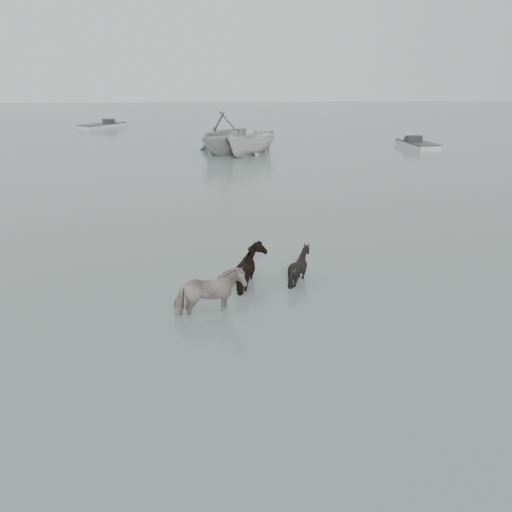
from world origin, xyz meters
The scene contains 9 objects.
ground centered at (0.00, 0.00, 0.00)m, with size 140.00×140.00×0.00m, color #566660.
pony_pinto centered at (-0.47, 0.12, 0.71)m, with size 0.77×1.68×1.42m, color black.
pony_dark centered at (0.66, 1.80, 0.70)m, with size 1.38×1.18×1.39m, color black.
pony_black centered at (1.96, 1.97, 0.59)m, with size 0.95×1.07×1.18m, color black.
rowboat_trail centered at (0.06, 22.95, 1.44)m, with size 4.72×5.47×2.88m, color #9C9F9C.
boat_small centered at (1.69, 21.97, 0.85)m, with size 1.66×4.41×1.70m, color beige.
skiff_port centered at (13.74, 24.65, 0.38)m, with size 5.14×1.60×0.75m, color #A7AAA7, non-canonical shape.
skiff_mid centered at (0.46, 28.66, 0.38)m, with size 5.96×1.60×0.75m, color #AEB0AE, non-canonical shape.
skiff_far centered at (-11.36, 37.72, 0.38)m, with size 6.16×1.60×0.75m, color #ACAFAD, non-canonical shape.
Camera 1 is at (-0.02, -10.66, 5.65)m, focal length 35.00 mm.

